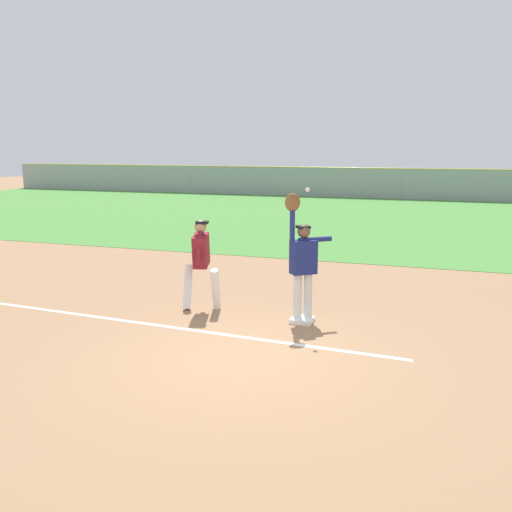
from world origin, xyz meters
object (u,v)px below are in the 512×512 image
at_px(fielder, 302,259).
at_px(parked_car_green, 300,181).
at_px(runner, 201,258).
at_px(parked_car_white, 466,185).
at_px(baseball, 308,190).
at_px(parked_car_tan, 376,183).
at_px(first_base, 302,320).

distance_m(fielder, parked_car_green, 29.69).
xyz_separation_m(runner, parked_car_green, (-5.64, 28.69, -0.32)).
height_order(runner, parked_car_green, runner).
bearing_deg(parked_car_white, baseball, -90.21).
distance_m(baseball, parked_car_white, 29.01).
bearing_deg(parked_car_green, fielder, -78.52).
bearing_deg(fielder, parked_car_green, -23.57).
height_order(parked_car_green, parked_car_tan, same).
bearing_deg(runner, first_base, -18.93).
xyz_separation_m(fielder, parked_car_green, (-7.60, 28.70, -0.45)).
height_order(baseball, parked_car_white, baseball).
relative_size(first_base, parked_car_white, 0.08).
relative_size(fielder, parked_car_white, 0.50).
bearing_deg(parked_car_green, runner, -82.23).
bearing_deg(parked_car_green, baseball, -78.39).
height_order(first_base, runner, runner).
relative_size(fielder, baseball, 30.81).
distance_m(fielder, runner, 1.96).
relative_size(parked_car_green, parked_car_tan, 1.00).
relative_size(baseball, parked_car_green, 0.02).
xyz_separation_m(parked_car_tan, parked_car_white, (5.55, 0.16, 0.00)).
xyz_separation_m(first_base, parked_car_green, (-7.65, 28.84, 0.63)).
distance_m(parked_car_green, parked_car_tan, 5.21).
bearing_deg(parked_car_tan, baseball, -87.80).
bearing_deg(fielder, parked_car_white, -44.70).
relative_size(runner, parked_car_green, 0.38).
distance_m(first_base, baseball, 2.31).
xyz_separation_m(first_base, runner, (-2.01, 0.15, 0.96)).
height_order(parked_car_green, parked_car_white, same).
relative_size(parked_car_tan, parked_car_white, 0.98).
xyz_separation_m(baseball, parked_car_green, (-7.71, 28.85, -1.67)).
height_order(fielder, runner, fielder).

